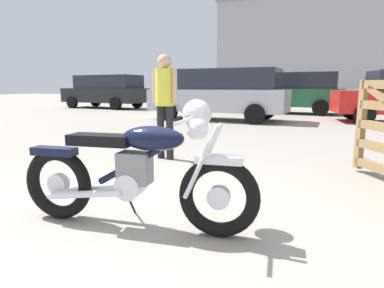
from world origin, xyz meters
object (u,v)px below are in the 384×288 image
Objects in this scene: vintage_motorcycle at (140,170)px; bystander at (165,96)px; blue_hatchback_right at (289,92)px; dark_sedan_left at (106,91)px; white_estate_far at (221,93)px.

bystander reaches higher than vintage_motorcycle.
blue_hatchback_right is 9.48m from dark_sedan_left.
vintage_motorcycle is 1.25× the size of bystander.
white_estate_far reaches higher than vintage_motorcycle.
vintage_motorcycle is at bearing 30.59° from bystander.
blue_hatchback_right reaches higher than vintage_motorcycle.
bystander is 0.34× the size of blue_hatchback_right.
white_estate_far reaches higher than bystander.
dark_sedan_left reaches higher than bystander.
white_estate_far is at bearing 95.63° from vintage_motorcycle.
bystander is at bearing 135.92° from dark_sedan_left.
vintage_motorcycle is 0.43× the size of blue_hatchback_right.
bystander is 0.34× the size of dark_sedan_left.
dark_sedan_left reaches higher than vintage_motorcycle.
blue_hatchback_right is at bearing 83.50° from vintage_motorcycle.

